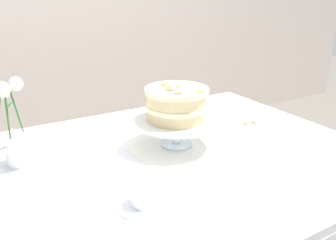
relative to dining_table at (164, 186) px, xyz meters
name	(u,v)px	position (x,y,z in m)	size (l,w,h in m)	color
dining_table	(164,186)	(0.00, 0.00, 0.00)	(1.40, 1.00, 0.74)	white
linen_napkin	(176,145)	(0.09, 0.08, 0.09)	(0.32, 0.32, 0.00)	white
cake_stand	(176,124)	(0.09, 0.08, 0.17)	(0.29, 0.29, 0.10)	silver
layer_cake	(177,104)	(0.09, 0.08, 0.25)	(0.21, 0.21, 0.11)	beige
flower_vase	(11,129)	(-0.41, 0.21, 0.21)	(0.12, 0.11, 0.28)	silver
teacup	(144,198)	(-0.17, -0.19, 0.11)	(0.13, 0.13, 0.06)	white
loose_petal_0	(246,123)	(0.45, 0.12, 0.09)	(0.04, 0.03, 0.01)	#E56B51
loose_petal_1	(254,122)	(0.49, 0.11, 0.09)	(0.03, 0.03, 0.01)	#E56B51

